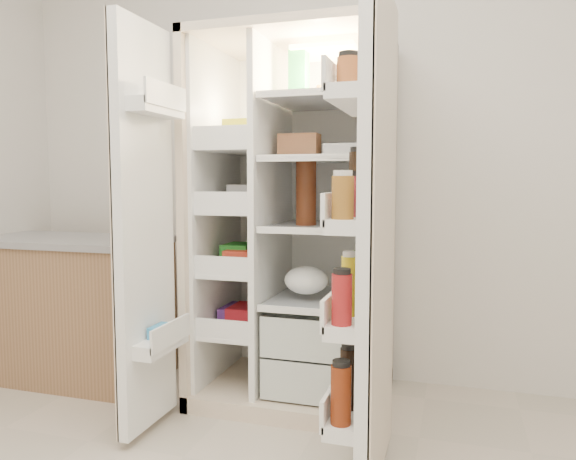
% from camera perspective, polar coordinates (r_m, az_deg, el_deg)
% --- Properties ---
extents(wall_back, '(4.00, 0.02, 2.70)m').
position_cam_1_polar(wall_back, '(3.04, 6.42, 9.85)').
color(wall_back, silver).
rests_on(wall_back, floor).
extents(refrigerator, '(0.92, 0.70, 1.80)m').
position_cam_1_polar(refrigerator, '(2.76, 1.25, -2.20)').
color(refrigerator, beige).
rests_on(refrigerator, floor).
extents(freezer_door, '(0.15, 0.40, 1.72)m').
position_cam_1_polar(freezer_door, '(2.40, -14.70, 0.03)').
color(freezer_door, white).
rests_on(freezer_door, floor).
extents(fridge_door, '(0.17, 0.58, 1.72)m').
position_cam_1_polar(fridge_door, '(1.97, 8.76, -1.57)').
color(fridge_door, white).
rests_on(fridge_door, floor).
extents(kitchen_counter, '(1.08, 0.58, 0.79)m').
position_cam_1_polar(kitchen_counter, '(3.32, -21.92, -7.45)').
color(kitchen_counter, '#8F6847').
rests_on(kitchen_counter, floor).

